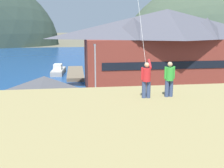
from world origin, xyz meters
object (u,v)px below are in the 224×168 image
object	(u,v)px
wharf_dock	(75,73)
parked_car_front_row_red	(7,141)
harbor_lodge	(166,47)
moored_boat_outer_mooring	(92,71)
parking_light_pole	(95,74)
parked_car_front_row_end	(141,133)
parked_car_front_row_silver	(168,112)
parked_car_mid_row_center	(76,135)
storage_shed_near_lot	(45,102)
person_kite_flyer	(146,79)
moored_boat_wharfside	(58,71)
person_companion	(169,78)

from	to	relation	value
wharf_dock	parked_car_front_row_red	world-z (taller)	parked_car_front_row_red
harbor_lodge	moored_boat_outer_mooring	world-z (taller)	harbor_lodge
moored_boat_outer_mooring	parking_light_pole	bearing A→B (deg)	-92.38
harbor_lodge	moored_boat_outer_mooring	size ratio (longest dim) A/B	4.51
parked_car_front_row_end	moored_boat_outer_mooring	bearing A→B (deg)	93.71
parked_car_front_row_silver	moored_boat_outer_mooring	bearing A→B (deg)	102.77
harbor_lodge	parked_car_mid_row_center	xyz separation A→B (m)	(-14.49, -20.39, -5.51)
storage_shed_near_lot	moored_boat_outer_mooring	world-z (taller)	storage_shed_near_lot
wharf_dock	parked_car_front_row_red	xyz separation A→B (m)	(-5.51, -34.08, 0.71)
wharf_dock	person_kite_flyer	bearing A→B (deg)	-85.44
parked_car_front_row_silver	parked_car_front_row_red	xyz separation A→B (m)	(-15.17, -5.42, 0.00)
parked_car_front_row_silver	parked_car_front_row_red	bearing A→B (deg)	-160.33
moored_boat_wharfside	parked_car_front_row_end	size ratio (longest dim) A/B	1.66
wharf_dock	parked_car_mid_row_center	size ratio (longest dim) A/B	3.33
parked_car_mid_row_center	parked_car_front_row_red	bearing A→B (deg)	-175.26
storage_shed_near_lot	parked_car_front_row_silver	xyz separation A→B (m)	(12.63, 0.25, -1.68)
parking_light_pole	moored_boat_outer_mooring	bearing A→B (deg)	87.62
moored_boat_wharfside	parked_car_front_row_end	xyz separation A→B (m)	(8.91, -35.17, 0.34)
wharf_dock	parked_car_front_row_silver	world-z (taller)	parked_car_front_row_silver
wharf_dock	parking_light_pole	bearing A→B (deg)	-84.70
parking_light_pole	wharf_dock	bearing A→B (deg)	95.30
parked_car_front_row_red	person_kite_flyer	xyz separation A→B (m)	(8.91, -8.53, 6.54)
person_kite_flyer	person_companion	size ratio (longest dim) A/B	1.07
parking_light_pole	person_kite_flyer	distance (m)	18.49
parked_car_mid_row_center	parked_car_front_row_red	world-z (taller)	same
parking_light_pole	storage_shed_near_lot	bearing A→B (deg)	-139.32
harbor_lodge	person_companion	size ratio (longest dim) A/B	15.55
storage_shed_near_lot	parked_car_front_row_red	xyz separation A→B (m)	(-2.54, -5.17, -1.68)
parked_car_mid_row_center	person_kite_flyer	xyz separation A→B (m)	(3.51, -8.97, 6.54)
parked_car_mid_row_center	parked_car_front_row_silver	distance (m)	10.96
moored_boat_outer_mooring	wharf_dock	bearing A→B (deg)	172.13
harbor_lodge	moored_boat_outer_mooring	distance (m)	17.94
parked_car_front_row_end	person_companion	xyz separation A→B (m)	(-0.86, -8.60, 6.52)
moored_boat_outer_mooring	parked_car_front_row_end	bearing A→B (deg)	-86.29
parked_car_front_row_end	parked_car_front_row_silver	bearing A→B (deg)	51.34
parked_car_front_row_silver	parking_light_pole	world-z (taller)	parking_light_pole
moored_boat_wharfside	person_kite_flyer	bearing A→B (deg)	-81.09
storage_shed_near_lot	parked_car_front_row_silver	distance (m)	12.74
moored_boat_outer_mooring	parked_car_front_row_silver	size ratio (longest dim) A/B	1.38
moored_boat_wharfside	storage_shed_near_lot	bearing A→B (deg)	-89.05
parking_light_pole	person_companion	world-z (taller)	person_companion
storage_shed_near_lot	parked_car_mid_row_center	xyz separation A→B (m)	(2.86, -4.72, -1.68)
parked_car_front_row_end	person_kite_flyer	xyz separation A→B (m)	(-2.03, -8.67, 6.54)
moored_boat_outer_mooring	moored_boat_wharfside	bearing A→B (deg)	165.97
moored_boat_wharfside	person_companion	world-z (taller)	person_companion
moored_boat_outer_mooring	person_companion	size ratio (longest dim) A/B	3.45
parked_car_mid_row_center	parked_car_front_row_red	distance (m)	5.42
parked_car_front_row_silver	parking_light_pole	bearing A→B (deg)	150.07
moored_boat_outer_mooring	parked_car_front_row_end	distance (m)	33.56
harbor_lodge	wharf_dock	distance (m)	20.52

